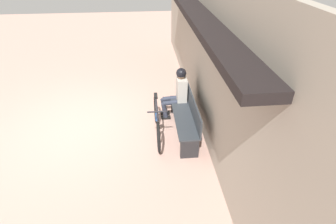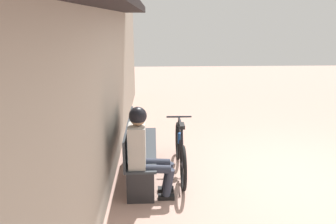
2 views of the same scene
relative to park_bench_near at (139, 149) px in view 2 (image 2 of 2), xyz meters
name	(u,v)px [view 2 (image 2 of 2)]	position (x,y,z in m)	size (l,w,h in m)	color
ground_plane	(293,183)	(-0.41, -2.26, -0.40)	(24.00, 24.00, 0.00)	tan
storefront_wall	(103,71)	(-0.41, 0.41, 1.26)	(12.00, 0.56, 3.20)	#9E9384
park_bench_near	(139,149)	(0.00, 0.00, 0.00)	(1.74, 0.42, 0.85)	#2D3338
bicycle	(180,151)	(0.03, -0.64, -0.05)	(1.69, 0.40, 0.87)	black
person_seated	(144,146)	(-0.66, -0.10, 0.31)	(0.34, 0.60, 1.25)	#2D3342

